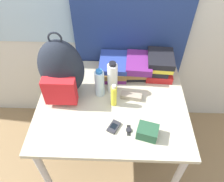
{
  "coord_description": "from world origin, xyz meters",
  "views": [
    {
      "loc": [
        0.04,
        -0.59,
        1.93
      ],
      "look_at": [
        0.0,
        0.45,
        0.85
      ],
      "focal_mm": 35.0,
      "sensor_mm": 36.0,
      "label": 1
    }
  ],
  "objects_px": {
    "sports_bottle": "(112,78)",
    "wristwatch": "(129,130)",
    "book_stack_center": "(137,66)",
    "camera_pouch": "(148,132)",
    "cell_phone": "(114,127)",
    "backpack": "(61,71)",
    "book_stack_left": "(114,67)",
    "book_stack_right": "(159,65)",
    "sunscreen_bottle": "(114,96)",
    "water_bottle": "(100,83)",
    "sunglasses_case": "(131,96)"
  },
  "relations": [
    {
      "from": "water_bottle",
      "to": "book_stack_center",
      "type": "bearing_deg",
      "value": 40.21
    },
    {
      "from": "backpack",
      "to": "wristwatch",
      "type": "height_order",
      "value": "backpack"
    },
    {
      "from": "book_stack_left",
      "to": "camera_pouch",
      "type": "relative_size",
      "value": 1.95
    },
    {
      "from": "book_stack_center",
      "to": "water_bottle",
      "type": "xyz_separation_m",
      "value": [
        -0.28,
        -0.24,
        0.03
      ]
    },
    {
      "from": "sports_bottle",
      "to": "sunscreen_bottle",
      "type": "bearing_deg",
      "value": -84.09
    },
    {
      "from": "book_stack_right",
      "to": "backpack",
      "type": "bearing_deg",
      "value": -161.75
    },
    {
      "from": "sunscreen_bottle",
      "to": "camera_pouch",
      "type": "relative_size",
      "value": 1.24
    },
    {
      "from": "sports_bottle",
      "to": "sunglasses_case",
      "type": "distance_m",
      "value": 0.19
    },
    {
      "from": "book_stack_left",
      "to": "book_stack_center",
      "type": "height_order",
      "value": "book_stack_center"
    },
    {
      "from": "book_stack_right",
      "to": "water_bottle",
      "type": "xyz_separation_m",
      "value": [
        -0.45,
        -0.24,
        0.02
      ]
    },
    {
      "from": "sunglasses_case",
      "to": "water_bottle",
      "type": "bearing_deg",
      "value": 171.86
    },
    {
      "from": "sunglasses_case",
      "to": "backpack",
      "type": "bearing_deg",
      "value": 175.69
    },
    {
      "from": "sports_bottle",
      "to": "cell_phone",
      "type": "relative_size",
      "value": 2.4
    },
    {
      "from": "camera_pouch",
      "to": "backpack",
      "type": "bearing_deg",
      "value": 148.66
    },
    {
      "from": "book_stack_center",
      "to": "camera_pouch",
      "type": "bearing_deg",
      "value": -86.29
    },
    {
      "from": "backpack",
      "to": "sports_bottle",
      "type": "bearing_deg",
      "value": 5.69
    },
    {
      "from": "sports_bottle",
      "to": "sunscreen_bottle",
      "type": "distance_m",
      "value": 0.14
    },
    {
      "from": "cell_phone",
      "to": "book_stack_center",
      "type": "bearing_deg",
      "value": 72.14
    },
    {
      "from": "book_stack_center",
      "to": "cell_phone",
      "type": "xyz_separation_m",
      "value": [
        -0.17,
        -0.53,
        -0.07
      ]
    },
    {
      "from": "sunglasses_case",
      "to": "cell_phone",
      "type": "bearing_deg",
      "value": -114.2
    },
    {
      "from": "book_stack_right",
      "to": "sunscreen_bottle",
      "type": "distance_m",
      "value": 0.48
    },
    {
      "from": "water_bottle",
      "to": "camera_pouch",
      "type": "bearing_deg",
      "value": -47.35
    },
    {
      "from": "backpack",
      "to": "book_stack_right",
      "type": "height_order",
      "value": "backpack"
    },
    {
      "from": "book_stack_center",
      "to": "wristwatch",
      "type": "height_order",
      "value": "book_stack_center"
    },
    {
      "from": "sunglasses_case",
      "to": "sunscreen_bottle",
      "type": "bearing_deg",
      "value": -152.96
    },
    {
      "from": "water_bottle",
      "to": "wristwatch",
      "type": "height_order",
      "value": "water_bottle"
    },
    {
      "from": "camera_pouch",
      "to": "book_stack_right",
      "type": "bearing_deg",
      "value": 77.34
    },
    {
      "from": "camera_pouch",
      "to": "wristwatch",
      "type": "bearing_deg",
      "value": 165.04
    },
    {
      "from": "backpack",
      "to": "water_bottle",
      "type": "distance_m",
      "value": 0.28
    },
    {
      "from": "water_bottle",
      "to": "sports_bottle",
      "type": "relative_size",
      "value": 0.87
    },
    {
      "from": "sports_bottle",
      "to": "wristwatch",
      "type": "height_order",
      "value": "sports_bottle"
    },
    {
      "from": "backpack",
      "to": "book_stack_left",
      "type": "xyz_separation_m",
      "value": [
        0.35,
        0.24,
        -0.15
      ]
    },
    {
      "from": "sunglasses_case",
      "to": "wristwatch",
      "type": "bearing_deg",
      "value": -94.51
    },
    {
      "from": "book_stack_left",
      "to": "sunscreen_bottle",
      "type": "bearing_deg",
      "value": -88.13
    },
    {
      "from": "camera_pouch",
      "to": "wristwatch",
      "type": "relative_size",
      "value": 1.86
    },
    {
      "from": "sunscreen_bottle",
      "to": "water_bottle",
      "type": "bearing_deg",
      "value": 137.09
    },
    {
      "from": "sports_bottle",
      "to": "wristwatch",
      "type": "bearing_deg",
      "value": -71.87
    },
    {
      "from": "backpack",
      "to": "wristwatch",
      "type": "bearing_deg",
      "value": -34.72
    },
    {
      "from": "backpack",
      "to": "sunglasses_case",
      "type": "relative_size",
      "value": 3.2
    },
    {
      "from": "book_stack_center",
      "to": "sunglasses_case",
      "type": "bearing_deg",
      "value": -101.2
    },
    {
      "from": "book_stack_right",
      "to": "wristwatch",
      "type": "xyz_separation_m",
      "value": [
        -0.24,
        -0.55,
        -0.09
      ]
    },
    {
      "from": "book_stack_left",
      "to": "sunglasses_case",
      "type": "bearing_deg",
      "value": -63.52
    },
    {
      "from": "cell_phone",
      "to": "backpack",
      "type": "bearing_deg",
      "value": 140.58
    },
    {
      "from": "book_stack_left",
      "to": "wristwatch",
      "type": "bearing_deg",
      "value": -78.5
    },
    {
      "from": "cell_phone",
      "to": "sunglasses_case",
      "type": "xyz_separation_m",
      "value": [
        0.12,
        0.26,
        0.01
      ]
    },
    {
      "from": "sunscreen_bottle",
      "to": "camera_pouch",
      "type": "bearing_deg",
      "value": -49.24
    },
    {
      "from": "sunscreen_bottle",
      "to": "sunglasses_case",
      "type": "distance_m",
      "value": 0.16
    },
    {
      "from": "sunscreen_bottle",
      "to": "camera_pouch",
      "type": "xyz_separation_m",
      "value": [
        0.22,
        -0.25,
        -0.05
      ]
    },
    {
      "from": "book_stack_center",
      "to": "cell_phone",
      "type": "bearing_deg",
      "value": -107.86
    },
    {
      "from": "camera_pouch",
      "to": "sunscreen_bottle",
      "type": "bearing_deg",
      "value": 130.76
    }
  ]
}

